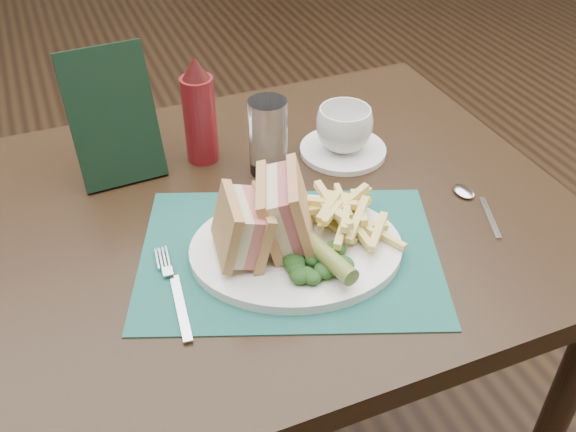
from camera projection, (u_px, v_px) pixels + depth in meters
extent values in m
plane|color=black|center=(216.00, 316.00, 1.83)|extent=(7.00, 7.00, 0.00)
cube|color=#1A534B|center=(290.00, 254.00, 0.91)|extent=(0.50, 0.43, 0.00)
cylinder|color=olive|center=(324.00, 253.00, 0.85)|extent=(0.05, 0.12, 0.03)
cylinder|color=white|center=(343.00, 150.00, 1.12)|extent=(0.15, 0.15, 0.01)
imported|color=white|center=(344.00, 129.00, 1.09)|extent=(0.13, 0.13, 0.08)
cylinder|color=silver|center=(268.00, 137.00, 1.04)|extent=(0.07, 0.07, 0.13)
cube|color=black|center=(113.00, 117.00, 1.00)|extent=(0.14, 0.09, 0.21)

